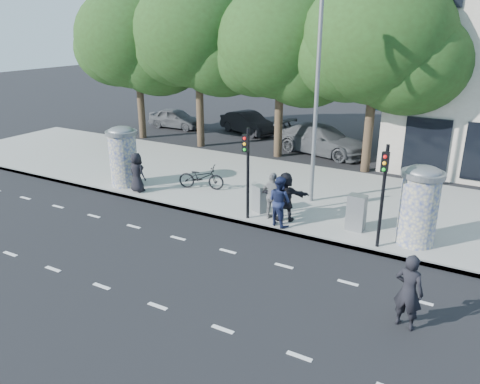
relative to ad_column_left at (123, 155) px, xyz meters
The scene contains 25 objects.
ground 8.63m from the ad_column_left, 32.01° to the right, with size 120.00×120.00×0.00m, color black.
sidewalk 7.94m from the ad_column_left, 22.62° to the left, with size 40.00×8.00×0.15m, color gray.
curb 7.41m from the ad_column_left, ahead, with size 40.00×0.10×0.16m, color slate.
lane_dash_near 9.95m from the ad_column_left, 42.94° to the right, with size 32.00×0.12×0.01m, color silver.
lane_dash_far 7.99m from the ad_column_left, 23.29° to the right, with size 32.00×0.12×0.01m, color silver.
ad_column_left is the anchor object (origin of this frame).
ad_column_right 12.40m from the ad_column_left, ahead, with size 1.36×1.36×2.65m.
traffic_pole_near 6.67m from the ad_column_left, ahead, with size 0.22×0.31×3.40m.
traffic_pole_far 11.44m from the ad_column_left, ahead, with size 0.22×0.31×3.40m.
street_lamp 8.90m from the ad_column_left, 14.94° to the left, with size 0.25×0.93×8.00m.
tree_far_left 10.92m from the ad_column_left, 125.94° to the left, with size 7.20×7.20×9.26m.
tree_mid_left 9.50m from the ad_column_left, 99.23° to the left, with size 7.20×7.20×9.57m.
tree_near_left 10.07m from the ad_column_left, 65.71° to the left, with size 6.80×6.80×8.97m.
tree_center 12.62m from the ad_column_left, 41.88° to the left, with size 7.00×7.00×9.30m.
ped_a 1.29m from the ad_column_left, 20.25° to the right, with size 0.83×0.54×1.71m, color black.
ped_c 7.92m from the ad_column_left, ahead, with size 0.89×0.69×1.83m, color #1B2243.
ped_e 7.46m from the ad_column_left, ahead, with size 1.05×0.60×1.79m, color gray.
ped_f 7.90m from the ad_column_left, ahead, with size 1.71×0.61×1.84m, color black.
man_road 13.74m from the ad_column_left, 18.70° to the right, with size 0.71×0.47×1.94m, color black.
bicycle 3.61m from the ad_column_left, 20.55° to the left, with size 2.01×0.70×1.06m, color black.
cabinet_left 6.75m from the ad_column_left, ahead, with size 0.50×0.36×1.05m, color gray.
cabinet_right 10.42m from the ad_column_left, ahead, with size 0.61×0.45×1.28m, color gray.
car_left 12.86m from the ad_column_left, 116.53° to the left, with size 3.99×1.60×1.36m, color #525459.
car_mid 12.43m from the ad_column_left, 92.06° to the left, with size 4.37×1.52×1.44m, color black.
car_right 11.43m from the ad_column_left, 60.53° to the left, with size 5.53×2.25×1.60m, color #4A4D50.
Camera 1 is at (7.03, -10.29, 7.00)m, focal length 35.00 mm.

